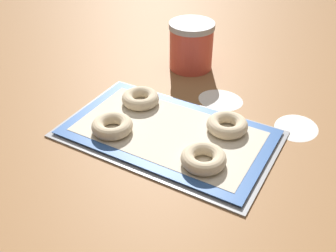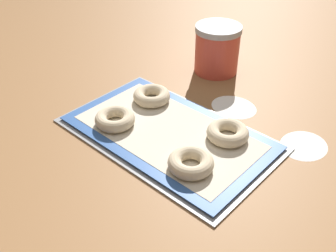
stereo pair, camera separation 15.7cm
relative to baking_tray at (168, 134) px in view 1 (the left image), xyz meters
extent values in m
plane|color=olive|center=(-0.01, 0.01, 0.00)|extent=(2.80, 2.80, 0.00)
cube|color=#93969B|center=(0.00, 0.00, 0.00)|extent=(0.48, 0.29, 0.01)
cube|color=#2D569E|center=(0.00, 0.00, 0.01)|extent=(0.45, 0.26, 0.00)
cube|color=beige|center=(0.00, 0.00, 0.01)|extent=(0.41, 0.22, 0.00)
torus|color=beige|center=(-0.11, -0.06, 0.02)|extent=(0.09, 0.09, 0.03)
torus|color=beige|center=(0.12, -0.06, 0.02)|extent=(0.09, 0.09, 0.03)
torus|color=beige|center=(-0.12, 0.07, 0.02)|extent=(0.09, 0.09, 0.03)
torus|color=beige|center=(0.11, 0.07, 0.02)|extent=(0.09, 0.09, 0.03)
cylinder|color=#DB4C3D|center=(-0.11, 0.32, 0.06)|extent=(0.12, 0.12, 0.12)
cylinder|color=#B2B2B7|center=(-0.11, 0.32, 0.12)|extent=(0.13, 0.13, 0.02)
ellipsoid|color=white|center=(0.04, 0.20, 0.00)|extent=(0.12, 0.10, 0.00)
ellipsoid|color=white|center=(0.25, 0.17, 0.00)|extent=(0.10, 0.11, 0.00)
camera|label=1|loc=(0.35, -0.62, 0.53)|focal=42.00mm
camera|label=2|loc=(0.48, -0.53, 0.53)|focal=42.00mm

